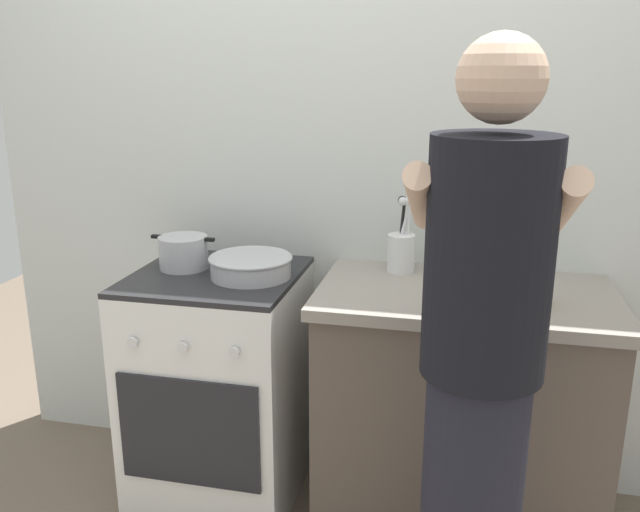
{
  "coord_description": "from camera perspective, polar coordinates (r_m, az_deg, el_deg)",
  "views": [
    {
      "loc": [
        0.53,
        -2.0,
        1.62
      ],
      "look_at": [
        0.05,
        0.12,
        1.0
      ],
      "focal_mm": 36.79,
      "sensor_mm": 36.0,
      "label": 1
    }
  ],
  "objects": [
    {
      "name": "utensil_crock",
      "position": [
        2.42,
        7.09,
        0.62
      ],
      "size": [
        0.1,
        0.1,
        0.28
      ],
      "color": "silver",
      "rests_on": "countertop"
    },
    {
      "name": "stove_range",
      "position": [
        2.6,
        -8.66,
        -11.05
      ],
      "size": [
        0.6,
        0.62,
        0.9
      ],
      "color": "white",
      "rests_on": "ground"
    },
    {
      "name": "person",
      "position": [
        1.71,
        13.68,
        -10.89
      ],
      "size": [
        0.41,
        0.5,
        1.7
      ],
      "color": "black",
      "rests_on": "ground"
    },
    {
      "name": "oil_bottle",
      "position": [
        2.16,
        18.29,
        -1.7
      ],
      "size": [
        0.06,
        0.06,
        0.23
      ],
      "color": "gold",
      "rests_on": "countertop"
    },
    {
      "name": "countertop",
      "position": [
        2.44,
        11.97,
        -12.98
      ],
      "size": [
        1.0,
        0.6,
        0.9
      ],
      "color": "brown",
      "rests_on": "ground"
    },
    {
      "name": "back_wall",
      "position": [
        2.55,
        5.23,
        7.5
      ],
      "size": [
        3.2,
        0.1,
        2.5
      ],
      "color": "silver",
      "rests_on": "ground"
    },
    {
      "name": "mixing_bowl",
      "position": [
        2.36,
        -6.05,
        -0.81
      ],
      "size": [
        0.3,
        0.3,
        0.08
      ],
      "color": "#B7B7BC",
      "rests_on": "stove_range"
    },
    {
      "name": "pot",
      "position": [
        2.5,
        -11.79,
        0.32
      ],
      "size": [
        0.25,
        0.18,
        0.12
      ],
      "color": "#B2B2B7",
      "rests_on": "stove_range"
    }
  ]
}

